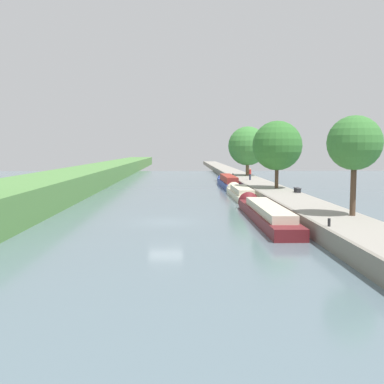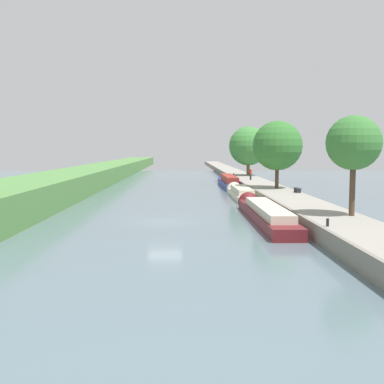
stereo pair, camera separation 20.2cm
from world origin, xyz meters
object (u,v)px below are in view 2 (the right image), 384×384
object	(u,v)px
narrowboat_maroon	(264,213)
person_walking	(251,174)
mooring_bollard_near	(328,222)
park_bench	(297,189)
mooring_bollard_far	(234,175)
narrowboat_blue	(228,182)
narrowboat_cream	(240,193)

from	to	relation	value
narrowboat_maroon	person_walking	world-z (taller)	person_walking
mooring_bollard_near	park_bench	world-z (taller)	park_bench
mooring_bollard_far	park_bench	bearing A→B (deg)	-83.36
narrowboat_maroon	person_walking	distance (m)	30.33
narrowboat_blue	mooring_bollard_near	xyz separation A→B (m)	(1.66, -40.44, 0.56)
person_walking	narrowboat_cream	bearing A→B (deg)	-102.93
narrowboat_blue	park_bench	bearing A→B (deg)	-76.08
narrowboat_maroon	narrowboat_cream	bearing A→B (deg)	89.12
narrowboat_maroon	narrowboat_blue	bearing A→B (deg)	89.40
narrowboat_cream	park_bench	distance (m)	7.47
narrowboat_cream	narrowboat_blue	bearing A→B (deg)	89.71
narrowboat_cream	narrowboat_maroon	bearing A→B (deg)	-90.88
narrowboat_cream	mooring_bollard_near	bearing A→B (deg)	-86.15
person_walking	park_bench	world-z (taller)	person_walking
mooring_bollard_far	mooring_bollard_near	bearing A→B (deg)	-90.00
mooring_bollard_far	park_bench	size ratio (longest dim) A/B	0.30
narrowboat_blue	park_bench	size ratio (longest dim) A/B	11.24
person_walking	park_bench	bearing A→B (deg)	-84.06
narrowboat_cream	park_bench	size ratio (longest dim) A/B	8.57
mooring_bollard_near	park_bench	size ratio (longest dim) A/B	0.30
narrowboat_maroon	mooring_bollard_far	bearing A→B (deg)	87.12
mooring_bollard_near	park_bench	distance (m)	20.64
mooring_bollard_near	park_bench	bearing A→B (deg)	80.79
mooring_bollard_near	park_bench	xyz separation A→B (m)	(3.31, 20.38, 0.12)
narrowboat_maroon	mooring_bollard_near	size ratio (longest dim) A/B	38.24
narrowboat_maroon	mooring_bollard_far	world-z (taller)	mooring_bollard_far
narrowboat_maroon	narrowboat_blue	xyz separation A→B (m)	(0.33, 31.30, 0.13)
mooring_bollard_near	narrowboat_blue	bearing A→B (deg)	92.36
narrowboat_maroon	narrowboat_blue	world-z (taller)	narrowboat_blue
narrowboat_maroon	park_bench	size ratio (longest dim) A/B	11.47
narrowboat_blue	mooring_bollard_far	size ratio (longest dim) A/B	37.47
mooring_bollard_near	mooring_bollard_far	bearing A→B (deg)	90.00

